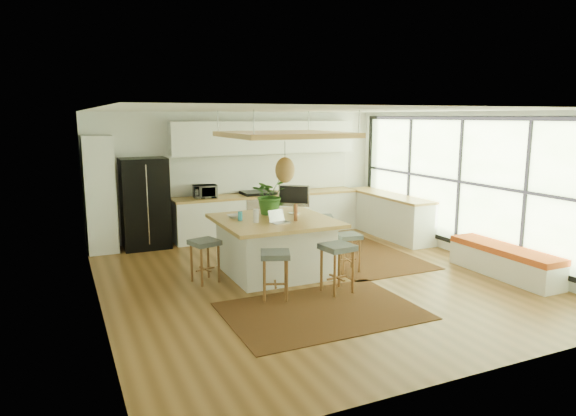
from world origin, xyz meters
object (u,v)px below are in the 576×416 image
stool_left_side (205,260)px  monitor (294,199)px  stool_near_right (337,270)px  stool_right_front (348,251)px  microwave (205,190)px  fridge (145,202)px  island_plant (270,198)px  island (274,246)px  laptop (280,216)px  stool_right_back (320,239)px  stool_near_left (275,275)px

stool_left_side → monitor: 1.90m
stool_near_right → monitor: 1.77m
stool_right_front → microwave: 3.58m
fridge → island_plant: (1.78, -2.19, 0.28)m
fridge → island: 3.15m
fridge → microwave: fridge is taller
stool_left_side → laptop: size_ratio=2.21×
island → microwave: 2.78m
island → microwave: microwave is taller
stool_right_back → island_plant: 1.36m
stool_near_left → stool_right_back: (1.63, 1.69, 0.00)m
stool_near_left → stool_left_side: size_ratio=1.02×
fridge → monitor: bearing=-46.3°
stool_near_right → island_plant: 1.95m
stool_right_back → laptop: size_ratio=2.52×
microwave → stool_right_front: bearing=-56.4°
stool_left_side → laptop: laptop is taller
fridge → microwave: size_ratio=3.71×
island → stool_near_right: island is taller
stool_near_right → monitor: bearing=89.2°
island → stool_right_front: size_ratio=2.82×
stool_near_right → microwave: 4.13m
stool_near_left → laptop: (0.43, 0.80, 0.70)m
stool_near_right → island: bearing=110.0°
fridge → stool_near_left: bearing=-71.3°
stool_right_back → stool_left_side: (-2.35, -0.54, 0.00)m
fridge → stool_near_right: bearing=-60.3°
island → island_plant: bearing=77.5°
microwave → stool_left_side: bearing=-99.5°
island → island_plant: island_plant is taller
stool_right_back → monitor: 1.10m
fridge → stool_near_left: fridge is taller
stool_right_back → fridge: bearing=143.8°
stool_left_side → microwave: 2.86m
stool_right_back → laptop: 1.65m
island → stool_near_right: size_ratio=2.49×
island → stool_near_left: island is taller
stool_right_back → stool_left_side: 2.41m
island → island_plant: size_ratio=2.65×
laptop → island_plant: island_plant is taller
fridge → laptop: bearing=-60.2°
stool_near_left → laptop: laptop is taller
fridge → microwave: bearing=3.1°
stool_near_right → stool_left_side: stool_near_right is taller
stool_left_side → stool_right_back: bearing=13.0°
fridge → laptop: 3.39m
stool_near_left → monitor: 1.91m
fridge → monitor: size_ratio=3.25×
fridge → stool_left_side: (0.49, -2.62, -0.57)m
island → laptop: laptop is taller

